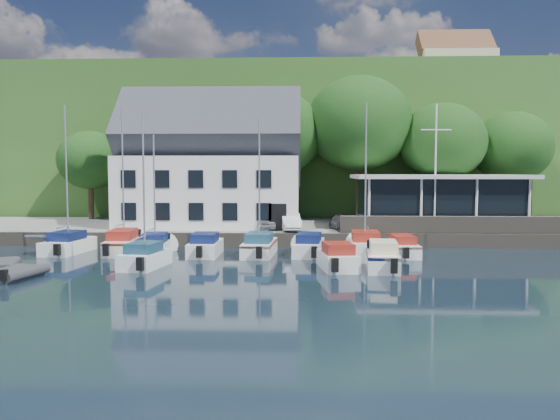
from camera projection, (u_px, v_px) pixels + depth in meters
The scene contains 34 objects.
ground at pixel (297, 277), 27.51m from camera, with size 180.00×180.00×0.00m, color black.
quay at pixel (298, 230), 44.92m from camera, with size 60.00×13.00×1.00m, color gray.
quay_face at pixel (298, 240), 38.44m from camera, with size 60.00×0.30×1.00m, color #5B5348.
hillside at pixel (299, 155), 88.76m from camera, with size 160.00×75.00×16.00m, color #274B1C.
field_patch at pixel (345, 110), 95.88m from camera, with size 50.00×30.00×0.30m, color #535D2E.
farmhouse at pixel (455, 67), 77.16m from camera, with size 10.40×7.00×8.20m, color beige, non-canonical shape.
harbor_building at pixel (211, 171), 43.84m from camera, with size 14.40×8.20×8.70m, color white, non-canonical shape.
club_pavilion at pixel (438, 201), 42.85m from camera, with size 13.20×7.20×4.10m, color black, non-canonical shape.
seawall at pixel (469, 225), 38.33m from camera, with size 18.00×0.50×1.20m, color #5B5348.
gangway at pixel (55, 250), 37.08m from camera, with size 1.20×6.00×1.40m, color silver, non-canonical shape.
car_silver at pixel (266, 220), 41.40m from camera, with size 1.49×3.70×1.26m, color #BBBCC0.
car_white at pixel (291, 222), 40.31m from camera, with size 1.33×3.83×1.26m, color silver.
car_dgrey at pixel (344, 223), 40.31m from camera, with size 1.56×3.84×1.11m, color #323237.
car_blue at pixel (364, 221), 40.51m from camera, with size 1.50×3.81×1.30m, color navy.
flagpole at pixel (435, 168), 39.65m from camera, with size 2.21×0.20×9.21m, color white, non-canonical shape.
tree_0 at pixel (90, 175), 49.81m from camera, with size 5.90×5.90×8.06m, color black, non-canonical shape.
tree_1 at pixel (161, 167), 50.22m from camera, with size 6.94×6.94×9.49m, color black, non-canonical shape.
tree_2 at pixel (275, 155), 48.88m from camera, with size 8.47×8.47×11.58m, color black, non-canonical shape.
tree_3 at pixel (359, 148), 48.75m from camera, with size 9.41×9.41×12.86m, color black, non-canonical shape.
tree_4 at pixel (442, 162), 47.96m from camera, with size 7.60×7.60×10.38m, color black, non-canonical shape.
tree_5 at pixel (511, 166), 49.14m from camera, with size 7.13×7.13×9.75m, color black, non-canonical shape.
boat_r1_0 at pixel (67, 185), 35.49m from camera, with size 2.12×6.05×8.88m, color white, non-canonical shape.
boat_r1_1 at pixel (123, 180), 35.57m from camera, with size 1.93×7.18×9.54m, color white, non-canonical shape.
boat_r1_2 at pixel (154, 188), 34.78m from camera, with size 1.93×5.69×8.56m, color white, non-canonical shape.
boat_r1_3 at pixel (205, 244), 34.69m from camera, with size 1.97×5.61×1.45m, color white, non-canonical shape.
boat_r1_4 at pixel (259, 185), 34.53m from camera, with size 1.99×6.63×8.98m, color white, non-canonical shape.
boat_r1_5 at pixel (309, 244), 34.97m from camera, with size 1.86×6.30×1.42m, color white, non-canonical shape.
boat_r1_6 at pixel (366, 182), 34.82m from camera, with size 2.16×6.24×9.39m, color white, non-canonical shape.
boat_r1_7 at pixel (402, 245), 34.63m from camera, with size 1.68×5.76×1.35m, color white, non-canonical shape.
boat_r2_1 at pixel (144, 189), 30.04m from camera, with size 1.94×5.19×8.80m, color white, non-canonical shape.
boat_r2_3 at pixel (338, 256), 29.80m from camera, with size 1.92×5.04×1.47m, color white, non-canonical shape.
boat_r2_4 at pixel (382, 255), 29.86m from camera, with size 1.83×6.24×1.57m, color white, non-canonical shape.
dinghy_0 at pixel (0, 264), 29.30m from camera, with size 1.97×3.29×0.77m, color #343438, non-canonical shape.
dinghy_1 at pixel (14, 272), 27.02m from camera, with size 1.91×3.18×0.74m, color #343438, non-canonical shape.
Camera 1 is at (0.11, -27.22, 5.31)m, focal length 35.00 mm.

